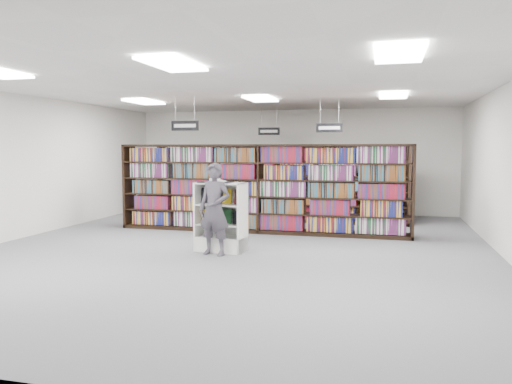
% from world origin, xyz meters
% --- Properties ---
extents(floor, '(12.00, 12.00, 0.00)m').
position_xyz_m(floor, '(0.00, 0.00, 0.00)').
color(floor, '#5A5A60').
rests_on(floor, ground).
extents(ceiling, '(10.00, 12.00, 0.10)m').
position_xyz_m(ceiling, '(0.00, 0.00, 3.20)').
color(ceiling, silver).
rests_on(ceiling, wall_back).
extents(wall_back, '(10.00, 0.10, 3.20)m').
position_xyz_m(wall_back, '(0.00, 6.00, 1.60)').
color(wall_back, silver).
rests_on(wall_back, ground).
extents(wall_front, '(10.00, 0.10, 3.20)m').
position_xyz_m(wall_front, '(0.00, -6.00, 1.60)').
color(wall_front, silver).
rests_on(wall_front, ground).
extents(wall_left, '(0.10, 12.00, 3.20)m').
position_xyz_m(wall_left, '(-5.00, 0.00, 1.60)').
color(wall_left, silver).
rests_on(wall_left, ground).
extents(wall_right, '(0.10, 12.00, 3.20)m').
position_xyz_m(wall_right, '(5.00, 0.00, 1.60)').
color(wall_right, silver).
rests_on(wall_right, ground).
extents(bookshelf_row_near, '(7.00, 0.60, 2.10)m').
position_xyz_m(bookshelf_row_near, '(0.00, 2.00, 1.05)').
color(bookshelf_row_near, black).
rests_on(bookshelf_row_near, floor).
extents(bookshelf_row_mid, '(7.00, 0.60, 2.10)m').
position_xyz_m(bookshelf_row_mid, '(0.00, 4.00, 1.05)').
color(bookshelf_row_mid, black).
rests_on(bookshelf_row_mid, floor).
extents(bookshelf_row_far, '(7.00, 0.60, 2.10)m').
position_xyz_m(bookshelf_row_far, '(0.00, 5.70, 1.05)').
color(bookshelf_row_far, black).
rests_on(bookshelf_row_far, floor).
extents(aisle_sign_left, '(0.65, 0.02, 0.80)m').
position_xyz_m(aisle_sign_left, '(-1.50, 1.00, 2.53)').
color(aisle_sign_left, '#B2B2B7').
rests_on(aisle_sign_left, ceiling).
extents(aisle_sign_right, '(0.65, 0.02, 0.80)m').
position_xyz_m(aisle_sign_right, '(1.50, 3.00, 2.53)').
color(aisle_sign_right, '#B2B2B7').
rests_on(aisle_sign_right, ceiling).
extents(aisle_sign_center, '(0.65, 0.02, 0.80)m').
position_xyz_m(aisle_sign_center, '(-0.50, 5.00, 2.53)').
color(aisle_sign_center, '#B2B2B7').
rests_on(aisle_sign_center, ceiling).
extents(troffer_front_center, '(0.60, 1.20, 0.04)m').
position_xyz_m(troffer_front_center, '(0.00, -3.00, 3.16)').
color(troffer_front_center, white).
rests_on(troffer_front_center, ceiling).
extents(troffer_front_right, '(0.60, 1.20, 0.04)m').
position_xyz_m(troffer_front_right, '(3.00, -3.00, 3.16)').
color(troffer_front_right, white).
rests_on(troffer_front_right, ceiling).
extents(troffer_back_left, '(0.60, 1.20, 0.04)m').
position_xyz_m(troffer_back_left, '(-3.00, 2.00, 3.16)').
color(troffer_back_left, white).
rests_on(troffer_back_left, ceiling).
extents(troffer_back_center, '(0.60, 1.20, 0.04)m').
position_xyz_m(troffer_back_center, '(0.00, 2.00, 3.16)').
color(troffer_back_center, white).
rests_on(troffer_back_center, ceiling).
extents(troffer_back_right, '(0.60, 1.20, 0.04)m').
position_xyz_m(troffer_back_right, '(3.00, 2.00, 3.16)').
color(troffer_back_right, white).
rests_on(troffer_back_right, ceiling).
extents(endcap_display, '(1.01, 0.59, 1.35)m').
position_xyz_m(endcap_display, '(-0.21, -0.31, 0.46)').
color(endcap_display, white).
rests_on(endcap_display, floor).
extents(open_book, '(0.65, 0.40, 0.13)m').
position_xyz_m(open_book, '(-0.31, -0.39, 1.38)').
color(open_book, black).
rests_on(open_book, endcap_display).
extents(shopper, '(0.70, 0.53, 1.74)m').
position_xyz_m(shopper, '(-0.22, -0.70, 0.87)').
color(shopper, '#433E47').
rests_on(shopper, floor).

